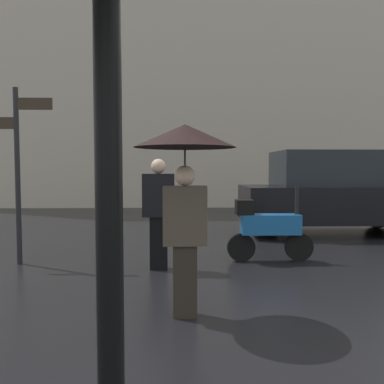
% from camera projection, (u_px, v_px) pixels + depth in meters
% --- Properties ---
extents(pedestrian_with_umbrella, '(1.03, 1.03, 1.95)m').
position_uv_depth(pedestrian_with_umbrella, '(185.00, 162.00, 3.90)').
color(pedestrian_with_umbrella, '#2A241E').
rests_on(pedestrian_with_umbrella, ground).
extents(pedestrian_with_bag, '(0.51, 0.24, 1.66)m').
position_uv_depth(pedestrian_with_bag, '(160.00, 207.00, 5.82)').
color(pedestrian_with_bag, black).
rests_on(pedestrian_with_bag, ground).
extents(parked_scooter, '(1.41, 0.32, 1.23)m').
position_uv_depth(parked_scooter, '(268.00, 227.00, 6.35)').
color(parked_scooter, black).
rests_on(parked_scooter, ground).
extents(parked_car_left, '(4.35, 1.97, 1.92)m').
position_uv_depth(parked_car_left, '(334.00, 193.00, 9.04)').
color(parked_car_left, black).
rests_on(parked_car_left, ground).
extents(street_signpost, '(1.08, 0.08, 2.77)m').
position_uv_depth(street_signpost, '(17.00, 157.00, 6.09)').
color(street_signpost, black).
rests_on(street_signpost, ground).
extents(building_block, '(18.40, 2.23, 13.38)m').
position_uv_depth(building_block, '(176.00, 43.00, 15.96)').
color(building_block, '#B2A893').
rests_on(building_block, ground).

